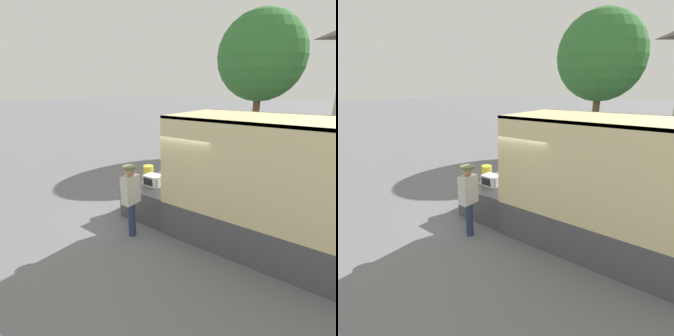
# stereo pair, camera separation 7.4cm
# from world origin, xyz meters

# --- Properties ---
(ground_plane) EXTENTS (160.00, 160.00, 0.00)m
(ground_plane) POSITION_xyz_m (0.00, 0.00, 0.00)
(ground_plane) COLOR slate
(box_truck) EXTENTS (5.91, 2.23, 2.96)m
(box_truck) POSITION_xyz_m (3.41, 0.00, 0.92)
(box_truck) COLOR silver
(box_truck) RESTS_ON ground
(tailgate_deck) EXTENTS (1.52, 2.12, 0.87)m
(tailgate_deck) POSITION_xyz_m (-0.76, 0.00, 0.44)
(tailgate_deck) COLOR #4C4C51
(tailgate_deck) RESTS_ON ground
(microwave) EXTENTS (0.49, 0.38, 0.31)m
(microwave) POSITION_xyz_m (-0.85, -0.37, 1.03)
(microwave) COLOR white
(microwave) RESTS_ON tailgate_deck
(portable_generator) EXTENTS (0.73, 0.42, 0.55)m
(portable_generator) POSITION_xyz_m (-0.63, 0.53, 1.08)
(portable_generator) COLOR black
(portable_generator) RESTS_ON tailgate_deck
(orange_bucket) EXTENTS (0.31, 0.31, 0.42)m
(orange_bucket) POSITION_xyz_m (-1.32, -0.03, 1.08)
(orange_bucket) COLOR yellow
(orange_bucket) RESTS_ON tailgate_deck
(worker_person) EXTENTS (0.33, 0.44, 1.82)m
(worker_person) POSITION_xyz_m (-0.52, -1.62, 1.13)
(worker_person) COLOR navy
(worker_person) RESTS_ON ground
(street_tree) EXTENTS (4.36, 4.36, 7.21)m
(street_tree) POSITION_xyz_m (-1.01, 8.44, 5.01)
(street_tree) COLOR brown
(street_tree) RESTS_ON ground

